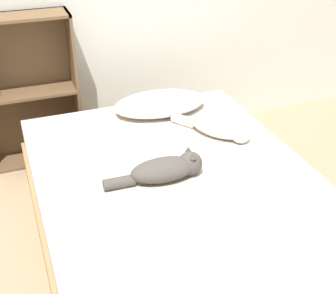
{
  "coord_description": "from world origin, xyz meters",
  "views": [
    {
      "loc": [
        -0.79,
        -1.96,
        1.9
      ],
      "look_at": [
        0.0,
        0.15,
        0.58
      ],
      "focal_mm": 50.0,
      "sensor_mm": 36.0,
      "label": 1
    }
  ],
  "objects_px": {
    "pillow": "(160,103)",
    "bookshelf": "(21,90)",
    "cat_light": "(220,127)",
    "cat_dark": "(167,169)",
    "bed": "(177,211)"
  },
  "relations": [
    {
      "from": "cat_light",
      "to": "cat_dark",
      "type": "relative_size",
      "value": 0.9
    },
    {
      "from": "cat_light",
      "to": "cat_dark",
      "type": "xyz_separation_m",
      "value": [
        -0.47,
        -0.33,
        -0.0
      ]
    },
    {
      "from": "bed",
      "to": "bookshelf",
      "type": "relative_size",
      "value": 1.84
    },
    {
      "from": "pillow",
      "to": "bookshelf",
      "type": "relative_size",
      "value": 0.58
    },
    {
      "from": "pillow",
      "to": "cat_dark",
      "type": "height_order",
      "value": "cat_dark"
    },
    {
      "from": "bookshelf",
      "to": "cat_dark",
      "type": "bearing_deg",
      "value": -64.4
    },
    {
      "from": "bed",
      "to": "cat_light",
      "type": "bearing_deg",
      "value": 38.88
    },
    {
      "from": "bed",
      "to": "bookshelf",
      "type": "height_order",
      "value": "bookshelf"
    },
    {
      "from": "cat_dark",
      "to": "cat_light",
      "type": "bearing_deg",
      "value": 36.58
    },
    {
      "from": "pillow",
      "to": "cat_light",
      "type": "xyz_separation_m",
      "value": [
        0.23,
        -0.46,
        0.0
      ]
    },
    {
      "from": "bookshelf",
      "to": "pillow",
      "type": "bearing_deg",
      "value": -30.94
    },
    {
      "from": "bed",
      "to": "cat_dark",
      "type": "xyz_separation_m",
      "value": [
        -0.06,
        0.0,
        0.3
      ]
    },
    {
      "from": "bookshelf",
      "to": "bed",
      "type": "bearing_deg",
      "value": -62.26
    },
    {
      "from": "pillow",
      "to": "cat_dark",
      "type": "xyz_separation_m",
      "value": [
        -0.24,
        -0.79,
        0.0
      ]
    },
    {
      "from": "bed",
      "to": "cat_dark",
      "type": "distance_m",
      "value": 0.31
    }
  ]
}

